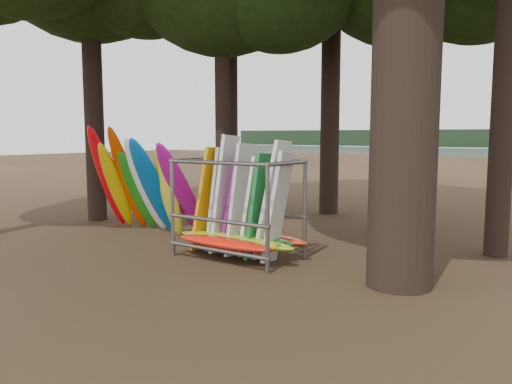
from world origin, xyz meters
The scene contains 3 objects.
ground centered at (0.00, 0.00, 0.00)m, with size 120.00×120.00×0.00m, color #47331E.
kayak_row centered at (-3.03, 1.23, 1.35)m, with size 3.91×2.00×3.18m.
storage_rack centered at (0.88, 0.58, 1.04)m, with size 3.19×1.53×2.80m.
Camera 1 is at (7.66, -8.32, 2.78)m, focal length 35.00 mm.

